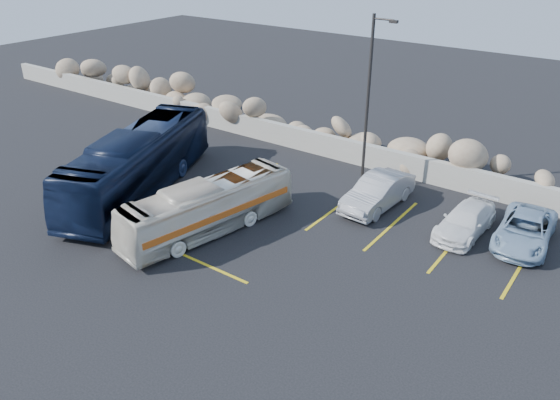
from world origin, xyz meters
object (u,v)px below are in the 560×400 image
Objects in this scene: vintage_bus at (208,207)px; car_c at (465,221)px; lamppost at (369,101)px; car_d at (525,230)px; car_b at (378,192)px; tour_coach at (139,162)px.

vintage_bus reaches higher than car_c.
lamppost is 1.89× the size of car_d.
vintage_bus reaches higher than car_b.
car_d is at bearing 42.93° from vintage_bus.
lamppost is 1.04× the size of vintage_bus.
car_b is 6.15m from car_d.
vintage_bus is 2.01× the size of car_c.
car_c is (13.71, 5.01, -0.92)m from tour_coach.
lamppost reaches higher than car_b.
tour_coach reaches higher than car_b.
vintage_bus is at bearing -123.66° from car_b.
lamppost is at bearing 168.19° from car_c.
car_b is at bearing -179.12° from car_d.
tour_coach is (-8.32, -6.40, -2.82)m from lamppost.
tour_coach reaches higher than car_c.
lamppost reaches higher than car_c.
vintage_bus is at bearing -152.68° from car_d.
lamppost is at bearing 17.23° from tour_coach.
tour_coach is 14.63m from car_c.
lamppost is 10.87m from tour_coach.
car_d is at bearing 17.61° from car_c.
car_c is (3.97, -0.05, -0.15)m from car_b.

